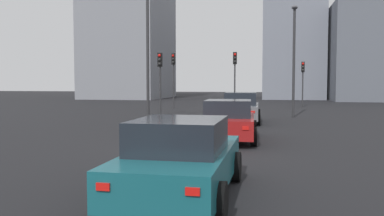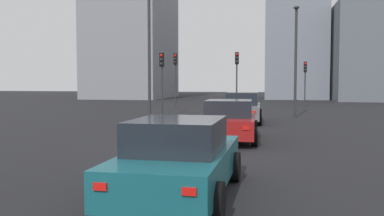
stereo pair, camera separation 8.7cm
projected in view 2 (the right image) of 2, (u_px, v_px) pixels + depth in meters
The scene contains 13 objects.
ground_plane at pixel (178, 148), 13.97m from camera, with size 160.00×160.00×0.20m, color black.
car_grey_left_lead at pixel (242, 108), 21.90m from camera, with size 4.72×2.15×1.62m.
car_red_left_second at pixel (229, 121), 15.10m from camera, with size 4.43×2.19×1.50m.
car_teal_left_third at pixel (180, 159), 7.64m from camera, with size 4.36×2.02×1.48m.
traffic_light_near_left at pixel (162, 70), 26.50m from camera, with size 0.32×0.29×4.06m.
traffic_light_near_right at pixel (305, 75), 35.11m from camera, with size 0.32×0.29×3.92m.
traffic_light_far_left at pixel (175, 69), 33.20m from camera, with size 0.32×0.28×4.48m.
traffic_light_far_right at pixel (237, 69), 30.59m from camera, with size 0.33×0.31×4.41m.
street_lamp_kerbside at pixel (296, 51), 24.80m from camera, with size 0.56×0.36×6.78m.
street_lamp_far at pixel (149, 25), 21.95m from camera, with size 0.56×0.36×9.08m.
building_facade_left at pixel (362, 54), 51.16m from camera, with size 15.31×7.64×11.36m, color slate.
building_facade_center at pixel (295, 40), 56.15m from camera, with size 13.62×7.70×15.86m, color gray.
building_facade_right at pixel (132, 33), 56.57m from camera, with size 13.61×9.87×17.97m, color gray.
Camera 2 is at (-13.50, -3.16, 2.14)m, focal length 38.35 mm.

